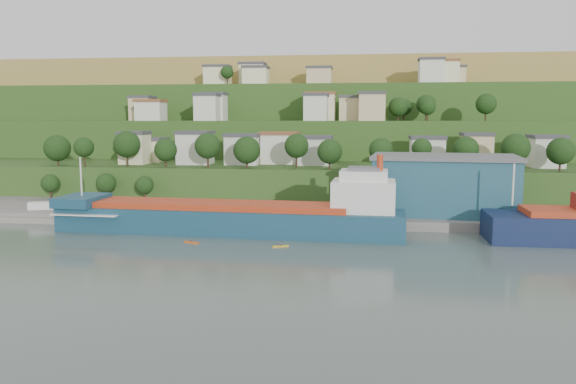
% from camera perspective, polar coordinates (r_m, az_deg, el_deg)
% --- Properties ---
extents(ground, '(500.00, 500.00, 0.00)m').
position_cam_1_polar(ground, '(103.03, -2.78, -5.30)').
color(ground, '#45544D').
rests_on(ground, ground).
extents(quay, '(220.00, 26.00, 4.00)m').
position_cam_1_polar(quay, '(128.95, 8.22, -2.77)').
color(quay, slate).
rests_on(quay, ground).
extents(pebble_beach, '(40.00, 18.00, 2.40)m').
position_cam_1_polar(pebble_beach, '(142.92, -23.41, -2.31)').
color(pebble_beach, slate).
rests_on(pebble_beach, ground).
extents(hillside, '(360.00, 211.09, 96.00)m').
position_cam_1_polar(hillside, '(269.11, 3.52, 2.64)').
color(hillside, '#284719').
rests_on(hillside, ground).
extents(cargo_ship_near, '(70.08, 14.15, 17.90)m').
position_cam_1_polar(cargo_ship_near, '(112.61, -4.96, -2.74)').
color(cargo_ship_near, '#14414D').
rests_on(cargo_ship_near, ground).
extents(warehouse, '(32.84, 22.19, 12.80)m').
position_cam_1_polar(warehouse, '(128.29, 15.52, 0.79)').
color(warehouse, '#215363').
rests_on(warehouse, quay).
extents(caravan, '(5.93, 4.03, 2.56)m').
position_cam_1_polar(caravan, '(141.12, -23.78, -1.43)').
color(caravan, silver).
rests_on(caravan, pebble_beach).
extents(dinghy, '(3.86, 2.34, 0.72)m').
position_cam_1_polar(dinghy, '(131.56, -19.07, -2.21)').
color(dinghy, silver).
rests_on(dinghy, pebble_beach).
extents(kayak_orange, '(3.11, 1.52, 0.78)m').
position_cam_1_polar(kayak_orange, '(105.34, -9.77, -4.99)').
color(kayak_orange, '#D95613').
rests_on(kayak_orange, ground).
extents(kayak_yellow, '(2.94, 1.68, 0.75)m').
position_cam_1_polar(kayak_yellow, '(100.75, -0.79, -5.46)').
color(kayak_yellow, gold).
rests_on(kayak_yellow, ground).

